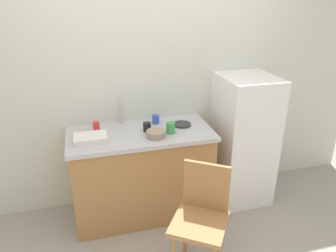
% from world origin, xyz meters
% --- Properties ---
extents(back_wall, '(4.80, 0.10, 2.40)m').
position_xyz_m(back_wall, '(0.00, 1.00, 1.20)').
color(back_wall, silver).
rests_on(back_wall, ground_plane).
extents(cabinet_base, '(1.29, 0.60, 0.85)m').
position_xyz_m(cabinet_base, '(-0.13, 0.65, 0.42)').
color(cabinet_base, '#A87542').
rests_on(cabinet_base, ground_plane).
extents(countertop, '(1.33, 0.64, 0.04)m').
position_xyz_m(countertop, '(-0.13, 0.65, 0.87)').
color(countertop, '#B7B7BC').
rests_on(countertop, cabinet_base).
extents(faucet, '(0.02, 0.02, 0.26)m').
position_xyz_m(faucet, '(-0.28, 0.90, 1.02)').
color(faucet, '#B7B7BC').
rests_on(faucet, countertop).
extents(refrigerator, '(0.53, 0.57, 1.33)m').
position_xyz_m(refrigerator, '(0.93, 0.66, 0.66)').
color(refrigerator, white).
rests_on(refrigerator, ground_plane).
extents(chair, '(0.56, 0.56, 0.89)m').
position_xyz_m(chair, '(0.17, -0.17, 0.50)').
color(chair, '#A87542').
rests_on(chair, ground_plane).
extents(dish_tray, '(0.28, 0.20, 0.05)m').
position_xyz_m(dish_tray, '(-0.58, 0.58, 0.91)').
color(dish_tray, white).
rests_on(dish_tray, countertop).
extents(terracotta_bowl, '(0.17, 0.17, 0.06)m').
position_xyz_m(terracotta_bowl, '(-0.02, 0.50, 0.92)').
color(terracotta_bowl, gray).
rests_on(terracotta_bowl, countertop).
extents(hotplate, '(0.17, 0.17, 0.02)m').
position_xyz_m(hotplate, '(0.28, 0.69, 0.90)').
color(hotplate, '#2D2D2D').
rests_on(hotplate, countertop).
extents(cup_red, '(0.06, 0.06, 0.09)m').
position_xyz_m(cup_red, '(-0.52, 0.77, 0.93)').
color(cup_red, red).
rests_on(cup_red, countertop).
extents(cup_green, '(0.08, 0.08, 0.10)m').
position_xyz_m(cup_green, '(0.13, 0.55, 0.94)').
color(cup_green, green).
rests_on(cup_green, countertop).
extents(cup_black, '(0.07, 0.07, 0.08)m').
position_xyz_m(cup_black, '(-0.07, 0.65, 0.93)').
color(cup_black, black).
rests_on(cup_black, countertop).
extents(cup_blue, '(0.07, 0.07, 0.09)m').
position_xyz_m(cup_blue, '(0.05, 0.81, 0.93)').
color(cup_blue, blue).
rests_on(cup_blue, countertop).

